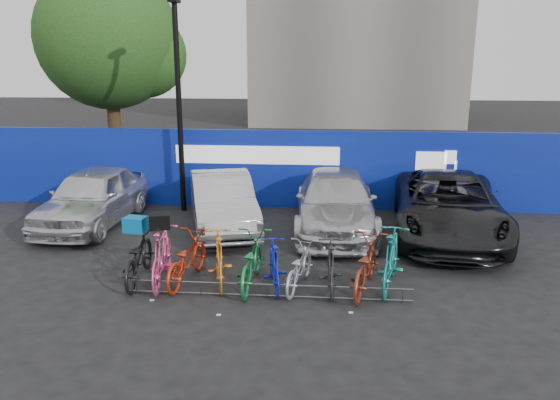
# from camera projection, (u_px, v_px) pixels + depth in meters

# --- Properties ---
(ground) EXTENTS (100.00, 100.00, 0.00)m
(ground) POSITION_uv_depth(u_px,v_px,m) (270.00, 285.00, 11.19)
(ground) COLOR black
(ground) RESTS_ON ground
(hoarding) EXTENTS (22.00, 0.18, 2.40)m
(hoarding) POSITION_uv_depth(u_px,v_px,m) (290.00, 169.00, 16.66)
(hoarding) COLOR navy
(hoarding) RESTS_ON ground
(tree) EXTENTS (5.40, 5.20, 7.80)m
(tree) POSITION_uv_depth(u_px,v_px,m) (115.00, 42.00, 20.13)
(tree) COLOR #382314
(tree) RESTS_ON ground
(lamppost) EXTENTS (0.25, 0.50, 6.11)m
(lamppost) POSITION_uv_depth(u_px,v_px,m) (179.00, 102.00, 15.82)
(lamppost) COLOR black
(lamppost) RESTS_ON ground
(bike_rack) EXTENTS (5.60, 0.03, 0.30)m
(bike_rack) POSITION_uv_depth(u_px,v_px,m) (267.00, 290.00, 10.57)
(bike_rack) COLOR #595B60
(bike_rack) RESTS_ON ground
(car_0) EXTENTS (2.05, 4.71, 1.58)m
(car_0) POSITION_uv_depth(u_px,v_px,m) (92.00, 197.00, 15.06)
(car_0) COLOR silver
(car_0) RESTS_ON ground
(car_1) EXTENTS (2.76, 4.75, 1.48)m
(car_1) POSITION_uv_depth(u_px,v_px,m) (222.00, 201.00, 14.79)
(car_1) COLOR #AAA9AE
(car_1) RESTS_ON ground
(car_2) EXTENTS (2.19, 5.21, 1.50)m
(car_2) POSITION_uv_depth(u_px,v_px,m) (336.00, 202.00, 14.69)
(car_2) COLOR #B8B9BD
(car_2) RESTS_ON ground
(car_3) EXTENTS (3.34, 6.07, 1.61)m
(car_3) POSITION_uv_depth(u_px,v_px,m) (448.00, 206.00, 14.10)
(car_3) COLOR black
(car_3) RESTS_ON ground
(bike_0) EXTENTS (0.88, 2.09, 1.07)m
(bike_0) POSITION_uv_depth(u_px,v_px,m) (138.00, 256.00, 11.32)
(bike_0) COLOR black
(bike_0) RESTS_ON ground
(bike_1) EXTENTS (0.76, 2.04, 1.20)m
(bike_1) POSITION_uv_depth(u_px,v_px,m) (162.00, 256.00, 11.15)
(bike_1) COLOR #E14789
(bike_1) RESTS_ON ground
(bike_2) EXTENTS (0.96, 2.01, 1.01)m
(bike_2) POSITION_uv_depth(u_px,v_px,m) (186.00, 259.00, 11.25)
(bike_2) COLOR red
(bike_2) RESTS_ON ground
(bike_3) EXTENTS (0.92, 1.91, 1.11)m
(bike_3) POSITION_uv_depth(u_px,v_px,m) (219.00, 258.00, 11.16)
(bike_3) COLOR orange
(bike_3) RESTS_ON ground
(bike_4) EXTENTS (0.79, 2.05, 1.06)m
(bike_4) POSITION_uv_depth(u_px,v_px,m) (251.00, 261.00, 11.04)
(bike_4) COLOR #19773A
(bike_4) RESTS_ON ground
(bike_5) EXTENTS (0.78, 1.73, 1.00)m
(bike_5) POSITION_uv_depth(u_px,v_px,m) (274.00, 265.00, 10.94)
(bike_5) COLOR #121FB5
(bike_5) RESTS_ON ground
(bike_6) EXTENTS (0.97, 1.79, 0.89)m
(bike_6) POSITION_uv_depth(u_px,v_px,m) (299.00, 267.00, 10.97)
(bike_6) COLOR #A7AAAE
(bike_6) RESTS_ON ground
(bike_7) EXTENTS (0.52, 1.72, 1.03)m
(bike_7) POSITION_uv_depth(u_px,v_px,m) (331.00, 266.00, 10.84)
(bike_7) COLOR #2A2A2D
(bike_7) RESTS_ON ground
(bike_8) EXTENTS (1.19, 2.14, 1.07)m
(bike_8) POSITION_uv_depth(u_px,v_px,m) (365.00, 266.00, 10.81)
(bike_8) COLOR maroon
(bike_8) RESTS_ON ground
(bike_9) EXTENTS (1.04, 2.12, 1.22)m
(bike_9) POSITION_uv_depth(u_px,v_px,m) (391.00, 259.00, 10.94)
(bike_9) COLOR #187A77
(bike_9) RESTS_ON ground
(cargo_crate) EXTENTS (0.48, 0.40, 0.31)m
(cargo_crate) POSITION_uv_depth(u_px,v_px,m) (136.00, 224.00, 11.14)
(cargo_crate) COLOR #0564AF
(cargo_crate) RESTS_ON bike_0
(cargo_topcase) EXTENTS (0.49, 0.46, 0.30)m
(cargo_topcase) POSITION_uv_depth(u_px,v_px,m) (160.00, 221.00, 10.96)
(cargo_topcase) COLOR black
(cargo_topcase) RESTS_ON bike_1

